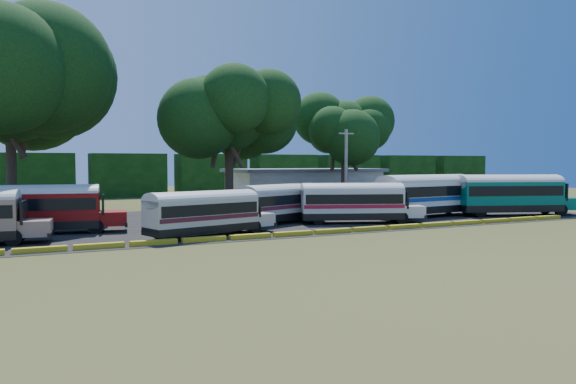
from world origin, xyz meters
name	(u,v)px	position (x,y,z in m)	size (l,w,h in m)	color
ground	(279,239)	(0.00, 0.00, 0.00)	(160.00, 160.00, 0.00)	#394416
asphalt_strip	(226,221)	(1.00, 12.00, 0.01)	(64.00, 24.00, 0.02)	black
curb	(272,235)	(0.00, 1.00, 0.15)	(53.70, 0.45, 0.30)	gold
terminal_building	(305,185)	(18.00, 30.00, 2.03)	(19.00, 9.00, 4.00)	silver
treeline_backdrop	(128,175)	(0.00, 48.00, 3.00)	(130.00, 4.00, 6.00)	black
bus_red	(38,206)	(-13.15, 9.45, 1.89)	(10.28, 4.16, 3.29)	black
bus_cream_west	(205,211)	(-3.69, 3.21, 1.67)	(9.26, 4.41, 2.96)	black
bus_cream_east	(281,201)	(4.21, 8.32, 1.74)	(9.50, 5.78, 3.07)	black
bus_white_red	(354,200)	(9.24, 5.61, 1.79)	(9.85, 5.64, 3.17)	black
bus_white_blue	(427,193)	(17.83, 7.19, 2.10)	(11.51, 3.96, 3.71)	black
bus_teal	(511,192)	(25.29, 4.65, 2.11)	(11.49, 6.21, 3.68)	black
tree_west	(9,81)	(-14.62, 19.88, 11.36)	(13.66, 13.66, 16.40)	#372B1B
tree_center	(229,111)	(4.06, 19.38, 9.65)	(10.50, 10.50, 13.54)	#372B1B
tree_east	(345,128)	(19.11, 22.56, 8.65)	(8.17, 8.17, 11.71)	#372B1B
utility_pole	(346,170)	(13.52, 13.51, 4.05)	(1.60, 0.30, 7.87)	gray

